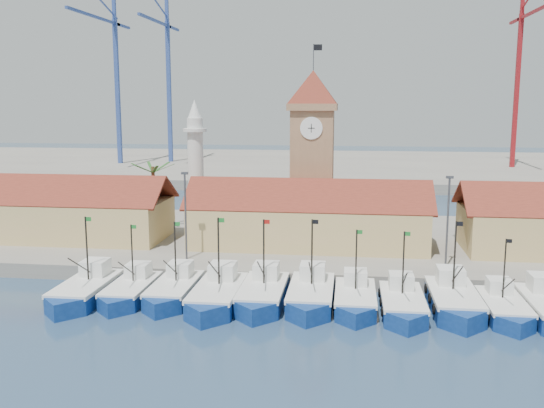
# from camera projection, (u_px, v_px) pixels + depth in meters

# --- Properties ---
(ground) EXTENTS (400.00, 400.00, 0.00)m
(ground) POSITION_uv_depth(u_px,v_px,m) (291.00, 319.00, 49.46)
(ground) COLOR #1D384D
(ground) RESTS_ON ground
(quay) EXTENTS (140.00, 32.00, 1.50)m
(quay) POSITION_uv_depth(u_px,v_px,m) (310.00, 243.00, 72.81)
(quay) COLOR gray
(quay) RESTS_ON ground
(terminal) EXTENTS (240.00, 80.00, 2.00)m
(terminal) POSITION_uv_depth(u_px,v_px,m) (332.00, 166.00, 156.87)
(terminal) COLOR gray
(terminal) RESTS_ON ground
(boat_0) EXTENTS (3.80, 10.41, 7.88)m
(boat_0) POSITION_uv_depth(u_px,v_px,m) (84.00, 292.00, 53.79)
(boat_0) COLOR navy
(boat_0) RESTS_ON ground
(boat_1) EXTENTS (3.42, 9.36, 7.08)m
(boat_1) POSITION_uv_depth(u_px,v_px,m) (130.00, 292.00, 54.05)
(boat_1) COLOR navy
(boat_1) RESTS_ON ground
(boat_2) EXTENTS (3.56, 9.75, 7.38)m
(boat_2) POSITION_uv_depth(u_px,v_px,m) (173.00, 292.00, 53.94)
(boat_2) COLOR navy
(boat_2) RESTS_ON ground
(boat_3) EXTENTS (3.90, 10.67, 8.08)m
(boat_3) POSITION_uv_depth(u_px,v_px,m) (217.00, 297.00, 52.32)
(boat_3) COLOR navy
(boat_3) RESTS_ON ground
(boat_4) EXTENTS (3.78, 10.36, 7.84)m
(boat_4) POSITION_uv_depth(u_px,v_px,m) (262.00, 296.00, 52.74)
(boat_4) COLOR navy
(boat_4) RESTS_ON ground
(boat_5) EXTENTS (3.81, 10.43, 7.90)m
(boat_5) POSITION_uv_depth(u_px,v_px,m) (311.00, 297.00, 52.45)
(boat_5) COLOR navy
(boat_5) RESTS_ON ground
(boat_6) EXTENTS (3.45, 9.44, 7.14)m
(boat_6) POSITION_uv_depth(u_px,v_px,m) (355.00, 301.00, 51.63)
(boat_6) COLOR navy
(boat_6) RESTS_ON ground
(boat_7) EXTENTS (3.51, 9.62, 7.28)m
(boat_7) POSITION_uv_depth(u_px,v_px,m) (403.00, 306.00, 50.32)
(boat_7) COLOR navy
(boat_7) RESTS_ON ground
(boat_8) EXTENTS (3.89, 10.65, 8.06)m
(boat_8) POSITION_uv_depth(u_px,v_px,m) (454.00, 303.00, 50.88)
(boat_8) COLOR navy
(boat_8) RESTS_ON ground
(boat_9) EXTENTS (3.29, 9.03, 6.83)m
(boat_9) POSITION_uv_depth(u_px,v_px,m) (504.00, 310.00, 49.54)
(boat_9) COLOR navy
(boat_9) RESTS_ON ground
(hall_left) EXTENTS (31.20, 10.13, 7.61)m
(hall_left) POSITION_uv_depth(u_px,v_px,m) (41.00, 216.00, 72.40)
(hall_left) COLOR tan
(hall_left) RESTS_ON quay
(hall_center) EXTENTS (27.04, 10.13, 7.61)m
(hall_center) POSITION_uv_depth(u_px,v_px,m) (308.00, 223.00, 68.36)
(hall_center) COLOR tan
(hall_center) RESTS_ON quay
(clock_tower) EXTENTS (5.80, 5.80, 22.70)m
(clock_tower) POSITION_uv_depth(u_px,v_px,m) (312.00, 148.00, 72.90)
(clock_tower) COLOR #9E7451
(clock_tower) RESTS_ON quay
(minaret) EXTENTS (3.00, 3.00, 16.30)m
(minaret) POSITION_uv_depth(u_px,v_px,m) (196.00, 164.00, 77.13)
(minaret) COLOR silver
(minaret) RESTS_ON quay
(palm_tree) EXTENTS (5.60, 5.03, 8.39)m
(palm_tree) POSITION_uv_depth(u_px,v_px,m) (154.00, 192.00, 76.38)
(palm_tree) COLOR brown
(palm_tree) RESTS_ON quay
(lamp_posts) EXTENTS (80.70, 0.25, 9.03)m
(lamp_posts) POSITION_uv_depth(u_px,v_px,m) (308.00, 214.00, 60.06)
(lamp_posts) COLOR #3F3F44
(lamp_posts) RESTS_ON quay
(crane_blue_far) EXTENTS (1.00, 36.15, 42.77)m
(crane_blue_far) POSITION_uv_depth(u_px,v_px,m) (114.00, 67.00, 149.87)
(crane_blue_far) COLOR #304A94
(crane_blue_far) RESTS_ON terminal
(crane_blue_near) EXTENTS (1.00, 31.24, 42.74)m
(crane_blue_near) POSITION_uv_depth(u_px,v_px,m) (167.00, 70.00, 155.04)
(crane_blue_near) COLOR #304A94
(crane_blue_near) RESTS_ON terminal
(crane_red_right) EXTENTS (1.00, 32.06, 42.81)m
(crane_red_right) POSITION_uv_depth(u_px,v_px,m) (520.00, 66.00, 141.12)
(crane_red_right) COLOR maroon
(crane_red_right) RESTS_ON terminal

